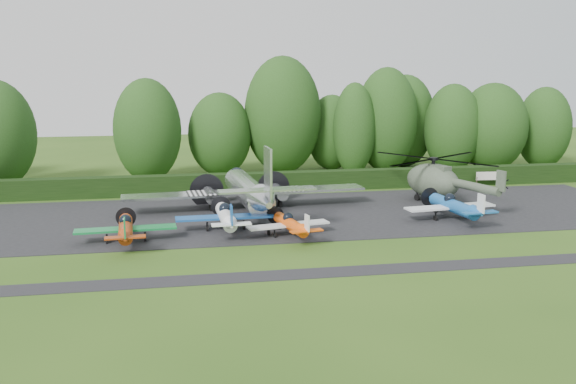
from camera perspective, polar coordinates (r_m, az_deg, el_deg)
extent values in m
plane|color=#2A4A14|center=(45.81, -1.07, -5.03)|extent=(160.00, 160.00, 0.00)
cube|color=black|center=(55.38, -2.72, -2.19)|extent=(70.00, 18.00, 0.01)
cube|color=black|center=(40.16, 0.30, -7.37)|extent=(70.00, 2.00, 0.00)
cube|color=black|center=(66.06, -3.97, -0.03)|extent=(90.00, 1.60, 2.00)
cylinder|color=silver|center=(56.84, -3.58, 0.09)|extent=(2.29, 11.95, 2.29)
cone|color=silver|center=(63.39, -4.28, 1.23)|extent=(2.29, 1.49, 2.29)
cone|color=silver|center=(49.77, -2.62, -0.90)|extent=(2.29, 2.99, 2.29)
sphere|color=black|center=(62.37, -4.20, 1.54)|extent=(1.49, 1.49, 1.49)
cube|color=silver|center=(57.87, -3.69, -0.01)|extent=(21.91, 2.39, 0.22)
cube|color=white|center=(57.55, -7.63, -0.03)|extent=(2.59, 2.49, 0.05)
cube|color=white|center=(58.42, 0.20, 0.24)|extent=(2.59, 2.49, 0.05)
cylinder|color=silver|center=(58.24, -6.87, -0.25)|extent=(1.10, 3.19, 1.10)
cylinder|color=silver|center=(58.93, -0.67, -0.03)|extent=(1.10, 3.19, 1.10)
cylinder|color=black|center=(60.44, -7.00, 0.17)|extent=(3.19, 0.03, 3.19)
cylinder|color=black|center=(61.11, -1.02, 0.37)|extent=(3.19, 0.03, 3.19)
cube|color=silver|center=(48.78, -2.51, 0.17)|extent=(7.47, 1.39, 0.14)
cube|color=silver|center=(48.24, -2.48, 1.73)|extent=(0.18, 2.19, 3.79)
cylinder|color=black|center=(58.08, -6.82, -1.38)|extent=(0.25, 0.90, 0.90)
cylinder|color=black|center=(58.77, -0.61, -1.15)|extent=(0.25, 0.90, 0.90)
cylinder|color=black|center=(49.13, -2.42, -3.70)|extent=(0.18, 0.44, 0.44)
cylinder|color=#98320E|center=(48.09, -14.24, -3.18)|extent=(1.00, 5.75, 1.00)
sphere|color=black|center=(48.59, -14.21, -2.46)|extent=(0.88, 0.88, 0.88)
cube|color=#107033|center=(48.63, -14.19, -3.21)|extent=(7.32, 1.36, 0.15)
cube|color=#98320E|center=(44.69, -14.55, -3.93)|extent=(2.72, 0.73, 0.10)
cube|color=#107033|center=(44.42, -14.60, -3.12)|extent=(0.10, 0.84, 1.36)
cylinder|color=black|center=(51.69, -13.96, -2.17)|extent=(1.57, 0.02, 1.57)
cylinder|color=black|center=(48.75, -15.76, -4.23)|extent=(0.15, 0.46, 0.46)
cylinder|color=black|center=(48.55, -12.55, -4.14)|extent=(0.15, 0.46, 0.46)
cylinder|color=black|center=(50.96, -13.98, -3.50)|extent=(0.13, 0.42, 0.42)
cylinder|color=white|center=(50.25, -5.54, -2.19)|extent=(1.06, 6.10, 1.06)
sphere|color=black|center=(50.79, -5.62, -1.47)|extent=(0.93, 0.93, 0.93)
cube|color=#184A90|center=(50.83, -5.59, -2.23)|extent=(7.76, 1.44, 0.16)
cube|color=white|center=(46.64, -5.18, -2.88)|extent=(2.88, 0.78, 0.11)
cube|color=#184A90|center=(46.36, -5.18, -2.05)|extent=(0.11, 0.89, 1.44)
cylinder|color=black|center=(54.08, -5.89, -1.24)|extent=(1.66, 0.02, 1.66)
cylinder|color=black|center=(50.73, -7.18, -3.28)|extent=(0.16, 0.49, 0.49)
cylinder|color=black|center=(50.94, -3.94, -3.16)|extent=(0.16, 0.49, 0.49)
cylinder|color=black|center=(53.29, -5.78, -2.58)|extent=(0.13, 0.44, 0.44)
cylinder|color=#EB530D|center=(48.42, 0.24, -2.90)|extent=(0.88, 5.05, 0.88)
sphere|color=black|center=(48.85, 0.12, -2.28)|extent=(0.77, 0.77, 0.77)
cube|color=silver|center=(48.89, 0.14, -2.93)|extent=(6.43, 1.19, 0.13)
cube|color=#EB530D|center=(45.48, 0.93, -3.53)|extent=(2.39, 0.64, 0.09)
cube|color=silver|center=(45.25, 0.95, -2.83)|extent=(0.09, 0.73, 1.19)
cylinder|color=black|center=(51.54, -0.42, -2.04)|extent=(1.38, 0.02, 1.38)
cylinder|color=black|center=(48.70, -1.21, -3.85)|extent=(0.13, 0.40, 0.40)
cylinder|color=black|center=(49.12, 1.55, -3.72)|extent=(0.13, 0.40, 0.40)
cylinder|color=black|center=(50.91, -0.25, -3.20)|extent=(0.11, 0.37, 0.37)
cylinder|color=#195699|center=(55.34, 14.52, -1.23)|extent=(1.09, 6.23, 1.09)
sphere|color=black|center=(55.85, 14.25, -0.57)|extent=(0.95, 0.95, 0.95)
cube|color=silver|center=(55.88, 14.27, -1.28)|extent=(7.93, 1.47, 0.16)
cube|color=#195699|center=(52.00, 16.24, -1.78)|extent=(2.94, 0.79, 0.11)
cube|color=silver|center=(51.75, 16.34, -1.02)|extent=(0.11, 0.91, 1.47)
cylinder|color=black|center=(58.94, 12.90, -0.41)|extent=(1.70, 0.02, 1.70)
cylinder|color=black|center=(55.28, 12.93, -2.28)|extent=(0.16, 0.50, 0.50)
cylinder|color=black|center=(56.49, 15.68, -2.13)|extent=(0.16, 0.50, 0.50)
cylinder|color=black|center=(58.19, 13.27, -1.65)|extent=(0.14, 0.45, 0.45)
ellipsoid|color=#3C4535|center=(62.64, 12.73, 0.95)|extent=(3.43, 6.30, 3.29)
cylinder|color=#3C4535|center=(58.13, 14.63, 0.42)|extent=(0.77, 6.60, 0.77)
cube|color=#3C4535|center=(54.93, 16.16, 0.78)|extent=(0.13, 0.99, 1.76)
cylinder|color=black|center=(62.37, 12.80, 2.44)|extent=(0.33, 0.33, 0.88)
cylinder|color=black|center=(62.30, 12.82, 2.89)|extent=(0.77, 0.77, 0.28)
cylinder|color=black|center=(62.30, 12.82, 2.89)|extent=(13.21, 13.21, 0.07)
cube|color=#3C4535|center=(61.63, 13.10, 1.97)|extent=(0.99, 2.20, 0.77)
ellipsoid|color=black|center=(64.22, 12.13, 1.32)|extent=(2.09, 2.09, 1.88)
cylinder|color=black|center=(63.33, 11.44, -0.41)|extent=(0.20, 0.62, 0.62)
cylinder|color=black|center=(64.16, 13.27, -0.34)|extent=(0.20, 0.62, 0.62)
cylinder|color=black|center=(59.80, 13.96, -1.25)|extent=(0.18, 0.53, 0.53)
cylinder|color=#3F3326|center=(71.72, 16.46, 0.86)|extent=(0.11, 0.11, 1.07)
cylinder|color=#3F3326|center=(72.95, 18.34, 0.92)|extent=(0.11, 0.11, 1.07)
cube|color=silver|center=(72.22, 17.43, 1.37)|extent=(2.85, 0.07, 0.89)
cylinder|color=black|center=(87.57, 21.62, 3.08)|extent=(0.70, 0.70, 3.36)
ellipsoid|color=#213D13|center=(87.20, 21.78, 5.32)|extent=(6.70, 6.70, 10.26)
cylinder|color=black|center=(83.20, 17.57, 3.02)|extent=(0.70, 0.70, 3.54)
ellipsoid|color=#213D13|center=(82.80, 17.72, 5.51)|extent=(8.43, 8.43, 10.81)
cylinder|color=black|center=(81.14, 14.30, 2.99)|extent=(0.70, 0.70, 3.51)
ellipsoid|color=#213D13|center=(80.73, 14.42, 5.52)|extent=(6.93, 6.93, 10.72)
cylinder|color=black|center=(73.62, -12.27, 2.38)|extent=(0.70, 0.70, 3.77)
ellipsoid|color=#213D13|center=(73.15, -12.40, 5.38)|extent=(7.48, 7.48, 11.51)
cylinder|color=black|center=(77.48, -0.48, 3.37)|extent=(0.70, 0.70, 4.58)
ellipsoid|color=#213D13|center=(76.99, -0.49, 6.84)|extent=(9.17, 9.17, 14.00)
cylinder|color=black|center=(79.54, 8.63, 3.29)|extent=(0.70, 0.70, 4.15)
ellipsoid|color=#213D13|center=(79.08, 8.72, 6.35)|extent=(7.50, 7.50, 12.68)
cylinder|color=black|center=(76.29, -6.03, 2.66)|extent=(0.70, 0.70, 3.20)
ellipsoid|color=#213D13|center=(75.88, -6.08, 5.12)|extent=(7.42, 7.42, 9.79)
cylinder|color=black|center=(80.33, 3.88, 3.07)|extent=(0.70, 0.70, 3.06)
ellipsoid|color=#213D13|center=(79.95, 3.91, 5.30)|extent=(6.21, 6.21, 9.34)
cylinder|color=black|center=(83.94, 10.23, 3.54)|extent=(0.70, 0.70, 3.85)
ellipsoid|color=#213D13|center=(83.52, 10.33, 6.23)|extent=(7.67, 7.67, 11.76)
cylinder|color=black|center=(76.71, 5.85, 2.85)|extent=(0.70, 0.70, 3.58)
ellipsoid|color=#213D13|center=(76.28, 5.91, 5.59)|extent=(5.00, 5.00, 10.93)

